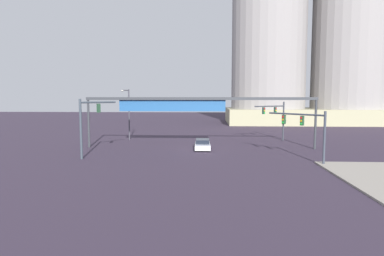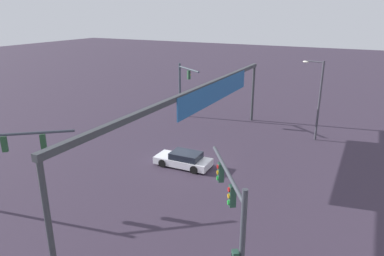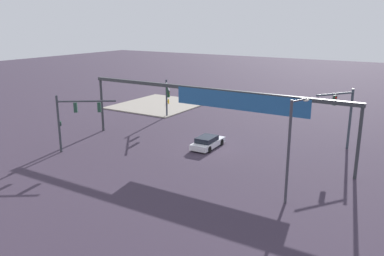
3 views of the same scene
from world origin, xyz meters
name	(u,v)px [view 3 (image 3 of 3)]	position (x,y,z in m)	size (l,w,h in m)	color
ground_plane	(211,148)	(0.00, 0.00, 0.00)	(206.07, 206.07, 0.00)	#342A3A
sidewalk_corner	(160,105)	(17.15, -14.56, 0.07)	(11.63, 13.22, 0.15)	gray
traffic_signal_near_corner	(167,93)	(10.58, -7.39, 3.59)	(4.31, 5.41, 5.05)	#333945
traffic_signal_opposite_side	(344,111)	(-11.42, -6.44, 4.04)	(2.75, 3.83, 6.17)	#374049
traffic_signal_cross_street	(73,114)	(10.82, 8.06, 3.83)	(5.00, 3.42, 5.70)	#343840
streetlamp_curved_arm	(291,144)	(-10.80, 8.08, 4.35)	(0.81, 2.08, 7.51)	#3C3B45
overhead_sign_gantry	(216,98)	(-0.99, 0.92, 5.48)	(28.58, 0.43, 6.35)	#32363A
sedan_car_approaching	(208,142)	(0.35, 0.02, 0.57)	(2.04, 4.52, 1.21)	silver
fire_hydrant_on_curb	(168,101)	(16.30, -15.66, 0.49)	(0.33, 0.22, 0.71)	#D0960C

